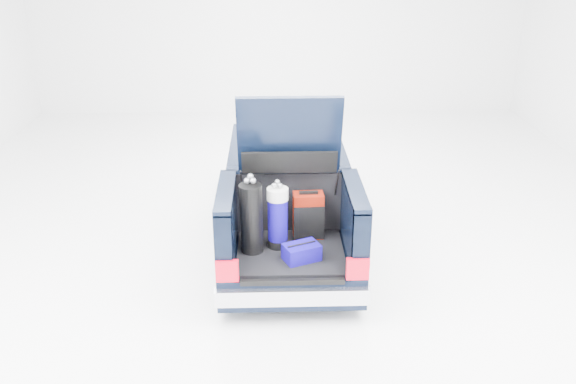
{
  "coord_description": "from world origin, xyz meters",
  "views": [
    {
      "loc": [
        -0.24,
        -8.13,
        4.24
      ],
      "look_at": [
        0.0,
        -0.5,
        0.97
      ],
      "focal_mm": 38.0,
      "sensor_mm": 36.0,
      "label": 1
    }
  ],
  "objects_px": {
    "red_suitcase": "(308,216)",
    "blue_golf_bag": "(278,217)",
    "blue_duffel": "(302,252)",
    "black_golf_bag": "(251,218)",
    "car": "(287,194)"
  },
  "relations": [
    {
      "from": "red_suitcase",
      "to": "blue_golf_bag",
      "type": "distance_m",
      "value": 0.48
    },
    {
      "from": "car",
      "to": "blue_golf_bag",
      "type": "xyz_separation_m",
      "value": [
        -0.15,
        -1.46,
        0.33
      ]
    },
    {
      "from": "red_suitcase",
      "to": "black_golf_bag",
      "type": "bearing_deg",
      "value": -154.67
    },
    {
      "from": "blue_golf_bag",
      "to": "blue_duffel",
      "type": "distance_m",
      "value": 0.54
    },
    {
      "from": "car",
      "to": "blue_golf_bag",
      "type": "height_order",
      "value": "car"
    },
    {
      "from": "black_golf_bag",
      "to": "car",
      "type": "bearing_deg",
      "value": 98.01
    },
    {
      "from": "black_golf_bag",
      "to": "blue_duffel",
      "type": "bearing_deg",
      "value": 3.54
    },
    {
      "from": "blue_duffel",
      "to": "red_suitcase",
      "type": "bearing_deg",
      "value": 56.22
    },
    {
      "from": "car",
      "to": "black_golf_bag",
      "type": "bearing_deg",
      "value": -106.64
    },
    {
      "from": "blue_duffel",
      "to": "black_golf_bag",
      "type": "bearing_deg",
      "value": 135.89
    },
    {
      "from": "black_golf_bag",
      "to": "blue_golf_bag",
      "type": "relative_size",
      "value": 1.12
    },
    {
      "from": "red_suitcase",
      "to": "blue_duffel",
      "type": "relative_size",
      "value": 1.28
    },
    {
      "from": "red_suitcase",
      "to": "blue_golf_bag",
      "type": "relative_size",
      "value": 0.71
    },
    {
      "from": "red_suitcase",
      "to": "blue_duffel",
      "type": "bearing_deg",
      "value": -103.2
    },
    {
      "from": "red_suitcase",
      "to": "blue_golf_bag",
      "type": "bearing_deg",
      "value": -149.6
    }
  ]
}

